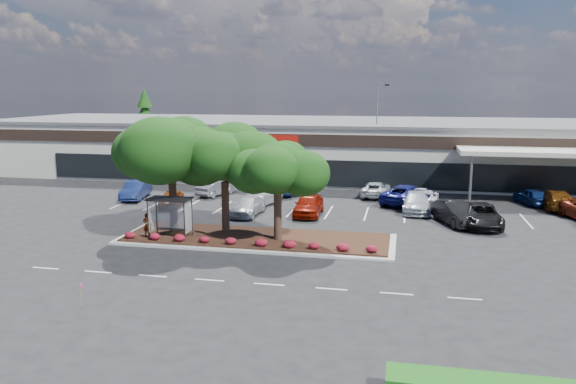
% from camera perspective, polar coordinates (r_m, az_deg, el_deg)
% --- Properties ---
extents(ground, '(160.00, 160.00, 0.00)m').
position_cam_1_polar(ground, '(32.89, -1.63, -6.95)').
color(ground, black).
rests_on(ground, ground).
extents(retail_store, '(80.40, 25.20, 6.25)m').
position_cam_1_polar(retail_store, '(65.17, 5.37, 4.55)').
color(retail_store, beige).
rests_on(retail_store, ground).
extents(landscape_island, '(18.00, 6.00, 0.26)m').
position_cam_1_polar(landscape_island, '(37.05, -3.21, -4.75)').
color(landscape_island, '#ADADA7').
rests_on(landscape_island, ground).
extents(lane_markings, '(33.12, 20.06, 0.01)m').
position_cam_1_polar(lane_markings, '(42.76, 1.43, -2.83)').
color(lane_markings, silver).
rests_on(lane_markings, ground).
extents(shrub_row, '(17.00, 0.80, 0.50)m').
position_cam_1_polar(shrub_row, '(35.00, -4.11, -5.02)').
color(shrub_row, maroon).
rests_on(shrub_row, landscape_island).
extents(bus_shelter, '(2.75, 1.55, 2.59)m').
position_cam_1_polar(bus_shelter, '(37.37, -11.84, -1.39)').
color(bus_shelter, black).
rests_on(bus_shelter, landscape_island).
extents(island_tree_west, '(7.20, 7.20, 7.89)m').
position_cam_1_polar(island_tree_west, '(38.63, -11.71, 1.86)').
color(island_tree_west, black).
rests_on(island_tree_west, landscape_island).
extents(island_tree_mid, '(6.60, 6.60, 7.32)m').
position_cam_1_polar(island_tree_mid, '(38.08, -6.44, 1.46)').
color(island_tree_mid, black).
rests_on(island_tree_mid, landscape_island).
extents(island_tree_east, '(5.80, 5.80, 6.50)m').
position_cam_1_polar(island_tree_east, '(35.66, -1.06, 0.24)').
color(island_tree_east, black).
rests_on(island_tree_east, landscape_island).
extents(conifer_north_west, '(4.40, 4.40, 10.00)m').
position_cam_1_polar(conifer_north_west, '(85.27, -14.27, 6.91)').
color(conifer_north_west, black).
rests_on(conifer_north_west, ground).
extents(person_waiting, '(0.60, 0.41, 1.62)m').
position_cam_1_polar(person_waiting, '(37.79, -14.11, -3.27)').
color(person_waiting, '#594C47').
rests_on(person_waiting, landscape_island).
extents(light_pole, '(1.43, 0.65, 10.40)m').
position_cam_1_polar(light_pole, '(58.79, 9.04, 5.26)').
color(light_pole, '#ADADA7').
rests_on(light_pole, ground).
extents(survey_stake, '(0.07, 0.14, 1.12)m').
position_cam_1_polar(survey_stake, '(27.63, -20.29, -9.49)').
color(survey_stake, '#9B7D51').
rests_on(survey_stake, ground).
extents(car_0, '(2.60, 5.18, 1.63)m').
position_cam_1_polar(car_0, '(52.53, -15.21, 0.21)').
color(car_0, navy).
rests_on(car_0, ground).
extents(car_1, '(2.28, 4.26, 1.38)m').
position_cam_1_polar(car_1, '(48.18, -11.77, -0.70)').
color(car_1, '#81360D').
rests_on(car_1, ground).
extents(car_2, '(2.17, 4.78, 1.36)m').
position_cam_1_polar(car_2, '(44.43, -4.10, -1.45)').
color(car_2, '#A5AAB0').
rests_on(car_2, ground).
extents(car_3, '(3.25, 5.27, 1.68)m').
position_cam_1_polar(car_3, '(48.08, -2.72, -0.33)').
color(car_3, '#B3B3B3').
rests_on(car_3, ground).
extents(car_4, '(2.09, 5.01, 1.70)m').
position_cam_1_polar(car_4, '(44.13, 2.10, -1.29)').
color(car_4, maroon).
rests_on(car_4, ground).
extents(car_5, '(2.25, 5.40, 1.56)m').
position_cam_1_polar(car_5, '(46.50, 12.88, -1.03)').
color(car_5, '#B2B6C0').
rests_on(car_5, ground).
extents(car_6, '(2.85, 5.89, 1.61)m').
position_cam_1_polar(car_6, '(42.98, 18.96, -2.24)').
color(car_6, black).
rests_on(car_6, ground).
extents(car_7, '(3.58, 5.40, 1.68)m').
position_cam_1_polar(car_7, '(42.98, 16.64, -2.06)').
color(car_7, black).
rests_on(car_7, ground).
extents(car_9, '(1.74, 3.96, 1.33)m').
position_cam_1_polar(car_9, '(54.54, -6.70, 0.72)').
color(car_9, black).
rests_on(car_9, ground).
extents(car_10, '(2.93, 4.62, 1.44)m').
position_cam_1_polar(car_10, '(52.76, -7.29, 0.44)').
color(car_10, slate).
rests_on(car_10, ground).
extents(car_11, '(3.11, 4.99, 1.55)m').
position_cam_1_polar(car_11, '(52.72, -0.71, 0.58)').
color(car_11, navy).
rests_on(car_11, ground).
extents(car_12, '(4.10, 5.82, 1.47)m').
position_cam_1_polar(car_12, '(53.99, 1.13, 0.77)').
color(car_12, '#979BA3').
rests_on(car_12, ground).
extents(car_13, '(2.67, 5.13, 1.38)m').
position_cam_1_polar(car_13, '(52.29, 8.90, 0.27)').
color(car_13, '#B6BEC3').
rests_on(car_13, ground).
extents(car_14, '(5.11, 6.79, 1.71)m').
position_cam_1_polar(car_14, '(49.36, 12.05, -0.24)').
color(car_14, navy).
rests_on(car_14, ground).
extents(car_15, '(2.52, 4.96, 1.34)m').
position_cam_1_polar(car_15, '(49.27, 13.75, -0.55)').
color(car_15, silver).
rests_on(car_15, ground).
extents(car_16, '(2.83, 4.54, 1.44)m').
position_cam_1_polar(car_16, '(52.43, 23.53, -0.42)').
color(car_16, navy).
rests_on(car_16, ground).
extents(car_17, '(2.35, 5.46, 1.57)m').
position_cam_1_polar(car_17, '(51.46, 25.53, -0.70)').
color(car_17, brown).
rests_on(car_17, ground).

